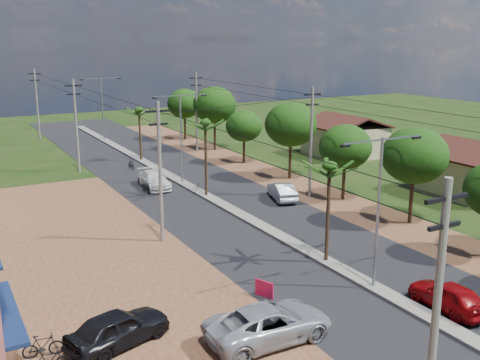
# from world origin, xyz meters

# --- Properties ---
(ground) EXTENTS (160.00, 160.00, 0.00)m
(ground) POSITION_xyz_m (0.00, 0.00, 0.00)
(ground) COLOR black
(ground) RESTS_ON ground
(road) EXTENTS (12.00, 110.00, 0.04)m
(road) POSITION_xyz_m (0.00, 15.00, 0.02)
(road) COLOR black
(road) RESTS_ON ground
(median) EXTENTS (1.00, 90.00, 0.18)m
(median) POSITION_xyz_m (0.00, 18.00, 0.09)
(median) COLOR #605E56
(median) RESTS_ON ground
(dirt_lot_west) EXTENTS (18.00, 46.00, 0.04)m
(dirt_lot_west) POSITION_xyz_m (-15.00, 8.00, 0.02)
(dirt_lot_west) COLOR #4F2D1B
(dirt_lot_west) RESTS_ON ground
(dirt_shoulder_east) EXTENTS (5.00, 90.00, 0.03)m
(dirt_shoulder_east) POSITION_xyz_m (8.50, 15.00, 0.01)
(dirt_shoulder_east) COLOR #4F2D1B
(dirt_shoulder_east) RESTS_ON ground
(house_east_near) EXTENTS (7.60, 7.50, 4.60)m
(house_east_near) POSITION_xyz_m (20.00, 10.00, 2.39)
(house_east_near) COLOR tan
(house_east_near) RESTS_ON ground
(house_east_far) EXTENTS (7.60, 7.50, 4.60)m
(house_east_far) POSITION_xyz_m (21.00, 28.00, 2.39)
(house_east_far) COLOR tan
(house_east_far) RESTS_ON ground
(tree_east_c) EXTENTS (4.60, 4.60, 6.83)m
(tree_east_c) POSITION_xyz_m (9.70, 7.00, 4.86)
(tree_east_c) COLOR black
(tree_east_c) RESTS_ON ground
(tree_east_d) EXTENTS (4.20, 4.20, 6.13)m
(tree_east_d) POSITION_xyz_m (9.40, 14.00, 4.34)
(tree_east_d) COLOR black
(tree_east_d) RESTS_ON ground
(tree_east_e) EXTENTS (4.80, 4.80, 7.14)m
(tree_east_e) POSITION_xyz_m (9.60, 22.00, 5.09)
(tree_east_e) COLOR black
(tree_east_e) RESTS_ON ground
(tree_east_f) EXTENTS (3.80, 3.80, 5.52)m
(tree_east_f) POSITION_xyz_m (9.20, 30.00, 3.89)
(tree_east_f) COLOR black
(tree_east_f) RESTS_ON ground
(tree_east_g) EXTENTS (5.00, 5.00, 7.38)m
(tree_east_g) POSITION_xyz_m (9.80, 38.00, 5.24)
(tree_east_g) COLOR black
(tree_east_g) RESTS_ON ground
(tree_east_h) EXTENTS (4.40, 4.40, 6.52)m
(tree_east_h) POSITION_xyz_m (9.50, 46.00, 4.64)
(tree_east_h) COLOR black
(tree_east_h) RESTS_ON ground
(palm_median_near) EXTENTS (2.00, 2.00, 6.15)m
(palm_median_near) POSITION_xyz_m (0.00, 4.00, 5.54)
(palm_median_near) COLOR black
(palm_median_near) RESTS_ON ground
(palm_median_mid) EXTENTS (2.00, 2.00, 6.55)m
(palm_median_mid) POSITION_xyz_m (0.00, 20.00, 5.90)
(palm_median_mid) COLOR black
(palm_median_mid) RESTS_ON ground
(palm_median_far) EXTENTS (2.00, 2.00, 5.85)m
(palm_median_far) POSITION_xyz_m (0.00, 36.00, 5.26)
(palm_median_far) COLOR black
(palm_median_far) RESTS_ON ground
(streetlight_near) EXTENTS (5.10, 0.18, 8.00)m
(streetlight_near) POSITION_xyz_m (0.00, 0.00, 4.79)
(streetlight_near) COLOR gray
(streetlight_near) RESTS_ON ground
(streetlight_mid) EXTENTS (5.10, 0.18, 8.00)m
(streetlight_mid) POSITION_xyz_m (0.00, 25.00, 4.79)
(streetlight_mid) COLOR gray
(streetlight_mid) RESTS_ON ground
(streetlight_far) EXTENTS (5.10, 0.18, 8.00)m
(streetlight_far) POSITION_xyz_m (0.00, 50.00, 4.79)
(streetlight_far) COLOR gray
(streetlight_far) RESTS_ON ground
(utility_pole_w_a) EXTENTS (1.60, 0.24, 9.00)m
(utility_pole_w_a) POSITION_xyz_m (-7.00, -10.00, 4.76)
(utility_pole_w_a) COLOR #605E56
(utility_pole_w_a) RESTS_ON ground
(utility_pole_w_b) EXTENTS (1.60, 0.24, 9.00)m
(utility_pole_w_b) POSITION_xyz_m (-7.00, 12.00, 4.76)
(utility_pole_w_b) COLOR #605E56
(utility_pole_w_b) RESTS_ON ground
(utility_pole_w_c) EXTENTS (1.60, 0.24, 9.00)m
(utility_pole_w_c) POSITION_xyz_m (-7.00, 34.00, 4.76)
(utility_pole_w_c) COLOR #605E56
(utility_pole_w_c) RESTS_ON ground
(utility_pole_w_d) EXTENTS (1.60, 0.24, 9.00)m
(utility_pole_w_d) POSITION_xyz_m (-7.00, 55.00, 4.76)
(utility_pole_w_d) COLOR #605E56
(utility_pole_w_d) RESTS_ON ground
(utility_pole_e_b) EXTENTS (1.60, 0.24, 9.00)m
(utility_pole_e_b) POSITION_xyz_m (7.50, 16.00, 4.76)
(utility_pole_e_b) COLOR #605E56
(utility_pole_e_b) RESTS_ON ground
(utility_pole_e_c) EXTENTS (1.60, 0.24, 9.00)m
(utility_pole_e_c) POSITION_xyz_m (7.50, 38.00, 4.76)
(utility_pole_e_c) COLOR #605E56
(utility_pole_e_c) RESTS_ON ground
(car_red_near) EXTENTS (1.73, 4.17, 1.41)m
(car_red_near) POSITION_xyz_m (1.50, -3.53, 0.71)
(car_red_near) COLOR maroon
(car_red_near) RESTS_ON ground
(car_silver_mid) EXTENTS (2.69, 4.50, 1.40)m
(car_silver_mid) POSITION_xyz_m (5.00, 16.31, 0.70)
(car_silver_mid) COLOR #A6A9AE
(car_silver_mid) RESTS_ON ground
(car_white_far) EXTENTS (2.23, 4.95, 1.41)m
(car_white_far) POSITION_xyz_m (-2.72, 24.84, 0.70)
(car_white_far) COLOR silver
(car_white_far) RESTS_ON ground
(car_parked_silver) EXTENTS (5.69, 2.65, 1.58)m
(car_parked_silver) POSITION_xyz_m (-7.50, -1.75, 0.79)
(car_parked_silver) COLOR #A6A9AE
(car_parked_silver) RESTS_ON ground
(car_parked_dark) EXTENTS (4.94, 3.16, 1.57)m
(car_parked_dark) POSITION_xyz_m (-13.29, 1.03, 0.78)
(car_parked_dark) COLOR black
(car_parked_dark) RESTS_ON ground
(moto_rider_west_a) EXTENTS (0.66, 1.85, 0.97)m
(moto_rider_west_a) POSITION_xyz_m (-3.89, 23.59, 0.48)
(moto_rider_west_a) COLOR black
(moto_rider_west_a) RESTS_ON ground
(moto_rider_west_b) EXTENTS (0.48, 1.64, 0.98)m
(moto_rider_west_b) POSITION_xyz_m (-2.21, 32.63, 0.49)
(moto_rider_west_b) COLOR black
(moto_rider_west_b) RESTS_ON ground
(roadside_sign) EXTENTS (0.50, 1.02, 0.89)m
(roadside_sign) POSITION_xyz_m (-5.50, 1.91, 0.44)
(roadside_sign) COLOR #B8103B
(roadside_sign) RESTS_ON ground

